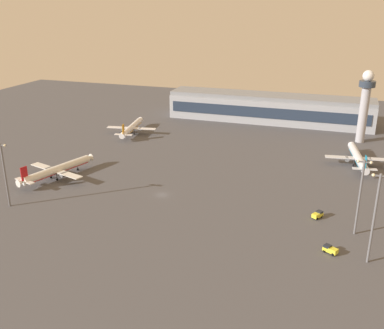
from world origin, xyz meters
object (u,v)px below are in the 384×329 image
Objects in this scene: control_tower at (365,101)px; cargo_loader at (330,249)px; airplane_mid_apron at (57,170)px; airplane_near_gate at (132,128)px; apron_light_west at (4,171)px; airplane_terminal_side at (358,158)px; apron_light_central at (375,213)px; apron_light_east at (360,193)px; baggage_tractor at (318,215)px.

cargo_loader is at bearing -94.86° from control_tower.
airplane_mid_apron is 1.03× the size of airplane_near_gate.
cargo_loader is at bearing 4.01° from airplane_mid_apron.
apron_light_west reaches higher than airplane_mid_apron.
airplane_mid_apron is 130.27m from airplane_terminal_side.
apron_light_west is (-109.59, -3.82, 12.36)m from cargo_loader.
apron_light_central is at bearing -70.73° from cargo_loader.
control_tower reaches higher than apron_light_central.
apron_light_central is at bearing -78.15° from apron_light_east.
cargo_loader is at bearing -115.56° from apron_light_east.
baggage_tractor is at bearing -111.75° from airplane_terminal_side.
control_tower reaches higher than airplane_terminal_side.
airplane_near_gate is at bearing 176.64° from baggage_tractor.
baggage_tractor is at bearing 122.85° from apron_light_central.
airplane_near_gate is 7.70× the size of cargo_loader.
baggage_tractor is at bearing 40.43° from cargo_loader.
cargo_loader is at bearing -49.65° from airplane_near_gate.
apron_light_east is at bearing -100.29° from airplane_terminal_side.
apron_light_central is (0.12, -119.56, -6.24)m from control_tower.
control_tower is 170.95m from apron_light_west.
baggage_tractor is at bearing 15.19° from airplane_mid_apron.
airplane_mid_apron reaches higher than airplane_terminal_side.
airplane_terminal_side is at bearing 108.39° from baggage_tractor.
baggage_tractor is at bearing 13.77° from apron_light_west.
apron_light_east is (-3.20, -103.74, -7.25)m from control_tower.
control_tower is at bearing 54.75° from airplane_mid_apron.
airplane_terminal_side reaches higher than airplane_near_gate.
airplane_mid_apron is at bearing 105.16° from cargo_loader.
apron_light_west is (-0.41, -28.22, 9.96)m from airplane_mid_apron.
control_tower reaches higher than airplane_mid_apron.
airplane_near_gate is 1.43× the size of apron_light_east.
cargo_loader is 0.19× the size of apron_light_west.
control_tower is at bearing 2.61° from airplane_near_gate.
control_tower is at bearing 78.67° from airplane_terminal_side.
control_tower is 1.05× the size of airplane_near_gate.
baggage_tractor is 0.19× the size of apron_light_east.
cargo_loader is 17.33m from apron_light_central.
apron_light_east is at bearing -1.39° from baggage_tractor.
control_tower is 1.02× the size of airplane_mid_apron.
airplane_near_gate is (-117.42, 13.25, -0.13)m from airplane_terminal_side.
airplane_terminal_side is 1.38× the size of apron_light_central.
apron_light_west is (-0.62, -97.45, 10.12)m from airplane_near_gate.
control_tower is at bearing 22.89° from cargo_loader.
baggage_tractor and cargo_loader have the same top height.
control_tower is 1.39× the size of apron_light_central.
apron_light_west is 0.88× the size of apron_light_central.
airplane_mid_apron is 1.36× the size of apron_light_central.
control_tower is 41.70m from airplane_terminal_side.
cargo_loader is (4.91, -21.83, 0.00)m from baggage_tractor.
apron_light_central is (3.32, -15.82, 1.01)m from apron_light_east.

